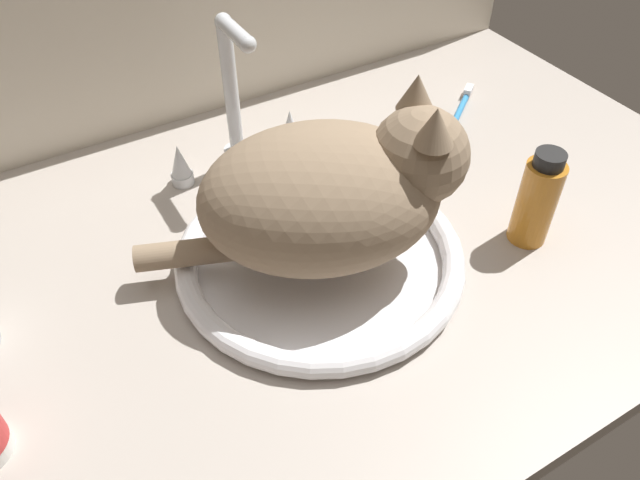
{
  "coord_description": "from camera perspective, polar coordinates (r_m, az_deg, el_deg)",
  "views": [
    {
      "loc": [
        -31.41,
        -49.59,
        58.78
      ],
      "look_at": [
        -4.06,
        -2.98,
        7.0
      ],
      "focal_mm": 34.79,
      "sensor_mm": 36.0,
      "label": 1
    }
  ],
  "objects": [
    {
      "name": "amber_bottle",
      "position": [
        0.81,
        19.34,
        3.51
      ],
      "size": [
        4.93,
        4.93,
        13.35
      ],
      "color": "#C67A23",
      "rests_on": "countertop"
    },
    {
      "name": "cat",
      "position": [
        0.7,
        1.66,
        4.5
      ],
      "size": [
        37.72,
        29.01,
        20.47
      ],
      "color": "#8C755B",
      "rests_on": "sink_basin"
    },
    {
      "name": "countertop",
      "position": [
        0.82,
        1.39,
        -0.54
      ],
      "size": [
        117.62,
        73.48,
        3.0
      ],
      "primitive_type": "cube",
      "color": "#ADA399",
      "rests_on": "ground"
    },
    {
      "name": "faucet",
      "position": [
        0.89,
        -7.79,
        11.2
      ],
      "size": [
        20.81,
        10.17,
        23.14
      ],
      "color": "silver",
      "rests_on": "countertop"
    },
    {
      "name": "sink_basin",
      "position": [
        0.77,
        -0.0,
        -1.49
      ],
      "size": [
        35.69,
        35.69,
        2.8
      ],
      "color": "white",
      "rests_on": "countertop"
    },
    {
      "name": "toothbrush",
      "position": [
        1.06,
        12.59,
        11.27
      ],
      "size": [
        14.95,
        11.67,
        1.7
      ],
      "color": "#338CD1",
      "rests_on": "countertop"
    },
    {
      "name": "backsplash_wall",
      "position": [
        1.02,
        -10.29,
        18.99
      ],
      "size": [
        117.62,
        2.4,
        34.25
      ],
      "primitive_type": "cube",
      "color": "beige",
      "rests_on": "ground"
    }
  ]
}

